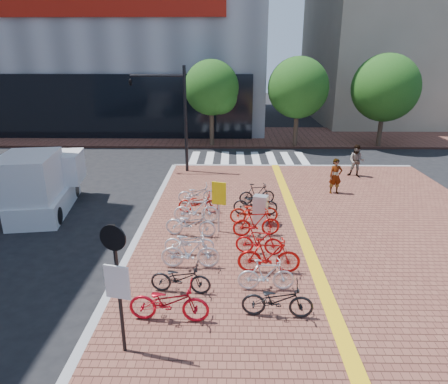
{
  "coord_description": "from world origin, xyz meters",
  "views": [
    {
      "loc": [
        -0.64,
        -10.97,
        6.4
      ],
      "look_at": [
        -0.89,
        3.75,
        1.3
      ],
      "focal_mm": 32.0,
      "sensor_mm": 36.0,
      "label": 1
    }
  ],
  "objects_px": {
    "bike_4": "(191,223)",
    "bike_10": "(269,256)",
    "bike_11": "(259,241)",
    "bike_2": "(190,252)",
    "bike_13": "(254,211)",
    "bike_15": "(257,194)",
    "pedestrian_a": "(336,176)",
    "utility_box": "(260,210)",
    "bike_9": "(266,275)",
    "traffic_light_pole": "(160,100)",
    "box_truck": "(42,184)",
    "bike_7": "(197,193)",
    "bike_6": "(199,203)",
    "bike_8": "(277,300)",
    "bike_12": "(256,223)",
    "bike_3": "(189,242)",
    "bike_5": "(196,210)",
    "pedestrian_b": "(357,161)",
    "bike_14": "(255,203)",
    "bike_1": "(180,278)",
    "notice_sign": "(117,275)",
    "yellow_sign": "(219,198)",
    "bike_0": "(169,302)"
  },
  "relations": [
    {
      "from": "bike_4",
      "to": "notice_sign",
      "type": "distance_m",
      "value": 6.23
    },
    {
      "from": "bike_5",
      "to": "bike_14",
      "type": "relative_size",
      "value": 0.97
    },
    {
      "from": "bike_6",
      "to": "pedestrian_a",
      "type": "bearing_deg",
      "value": -67.45
    },
    {
      "from": "bike_14",
      "to": "pedestrian_b",
      "type": "bearing_deg",
      "value": -42.95
    },
    {
      "from": "bike_7",
      "to": "pedestrian_a",
      "type": "relative_size",
      "value": 0.99
    },
    {
      "from": "bike_5",
      "to": "bike_13",
      "type": "distance_m",
      "value": 2.25
    },
    {
      "from": "utility_box",
      "to": "notice_sign",
      "type": "distance_m",
      "value": 8.04
    },
    {
      "from": "bike_6",
      "to": "bike_5",
      "type": "bearing_deg",
      "value": 179.08
    },
    {
      "from": "bike_11",
      "to": "bike_4",
      "type": "bearing_deg",
      "value": 69.09
    },
    {
      "from": "box_truck",
      "to": "bike_11",
      "type": "bearing_deg",
      "value": -24.39
    },
    {
      "from": "bike_6",
      "to": "utility_box",
      "type": "xyz_separation_m",
      "value": [
        2.47,
        -1.12,
        0.14
      ]
    },
    {
      "from": "pedestrian_b",
      "to": "traffic_light_pole",
      "type": "bearing_deg",
      "value": -158.73
    },
    {
      "from": "bike_4",
      "to": "pedestrian_b",
      "type": "relative_size",
      "value": 1.07
    },
    {
      "from": "bike_2",
      "to": "box_truck",
      "type": "height_order",
      "value": "box_truck"
    },
    {
      "from": "utility_box",
      "to": "bike_7",
      "type": "bearing_deg",
      "value": 138.9
    },
    {
      "from": "bike_1",
      "to": "bike_12",
      "type": "bearing_deg",
      "value": -25.97
    },
    {
      "from": "bike_4",
      "to": "bike_10",
      "type": "height_order",
      "value": "bike_10"
    },
    {
      "from": "bike_8",
      "to": "bike_12",
      "type": "height_order",
      "value": "bike_12"
    },
    {
      "from": "utility_box",
      "to": "bike_11",
      "type": "bearing_deg",
      "value": -94.89
    },
    {
      "from": "bike_7",
      "to": "bike_14",
      "type": "height_order",
      "value": "bike_14"
    },
    {
      "from": "pedestrian_b",
      "to": "utility_box",
      "type": "xyz_separation_m",
      "value": [
        -5.57,
        -6.46,
        -0.28
      ]
    },
    {
      "from": "bike_2",
      "to": "bike_12",
      "type": "xyz_separation_m",
      "value": [
        2.16,
        2.32,
        -0.02
      ]
    },
    {
      "from": "notice_sign",
      "to": "bike_15",
      "type": "bearing_deg",
      "value": 69.35
    },
    {
      "from": "bike_9",
      "to": "traffic_light_pole",
      "type": "bearing_deg",
      "value": 21.04
    },
    {
      "from": "bike_2",
      "to": "bike_14",
      "type": "height_order",
      "value": "bike_2"
    },
    {
      "from": "bike_8",
      "to": "pedestrian_a",
      "type": "height_order",
      "value": "pedestrian_a"
    },
    {
      "from": "yellow_sign",
      "to": "bike_9",
      "type": "bearing_deg",
      "value": -69.44
    },
    {
      "from": "bike_15",
      "to": "traffic_light_pole",
      "type": "relative_size",
      "value": 0.28
    },
    {
      "from": "bike_1",
      "to": "bike_15",
      "type": "bearing_deg",
      "value": -13.95
    },
    {
      "from": "bike_1",
      "to": "bike_2",
      "type": "height_order",
      "value": "bike_2"
    },
    {
      "from": "utility_box",
      "to": "bike_15",
      "type": "bearing_deg",
      "value": 89.98
    },
    {
      "from": "bike_6",
      "to": "utility_box",
      "type": "distance_m",
      "value": 2.72
    },
    {
      "from": "bike_13",
      "to": "bike_14",
      "type": "distance_m",
      "value": 0.89
    },
    {
      "from": "bike_0",
      "to": "traffic_light_pole",
      "type": "relative_size",
      "value": 0.35
    },
    {
      "from": "bike_1",
      "to": "bike_14",
      "type": "height_order",
      "value": "bike_14"
    },
    {
      "from": "bike_15",
      "to": "pedestrian_a",
      "type": "relative_size",
      "value": 0.95
    },
    {
      "from": "bike_15",
      "to": "pedestrian_a",
      "type": "xyz_separation_m",
      "value": [
        3.77,
        1.55,
        0.36
      ]
    },
    {
      "from": "bike_12",
      "to": "bike_13",
      "type": "xyz_separation_m",
      "value": [
        -0.02,
        1.18,
        -0.02
      ]
    },
    {
      "from": "bike_0",
      "to": "box_truck",
      "type": "height_order",
      "value": "box_truck"
    },
    {
      "from": "bike_11",
      "to": "bike_15",
      "type": "distance_m",
      "value": 4.63
    },
    {
      "from": "bike_9",
      "to": "bike_13",
      "type": "xyz_separation_m",
      "value": [
        -0.09,
        4.7,
        0.02
      ]
    },
    {
      "from": "bike_7",
      "to": "box_truck",
      "type": "bearing_deg",
      "value": 87.38
    },
    {
      "from": "bike_2",
      "to": "bike_13",
      "type": "xyz_separation_m",
      "value": [
        2.13,
        3.5,
        -0.05
      ]
    },
    {
      "from": "pedestrian_b",
      "to": "bike_2",
      "type": "bearing_deg",
      "value": -102.64
    },
    {
      "from": "bike_15",
      "to": "bike_14",
      "type": "bearing_deg",
      "value": 163.65
    },
    {
      "from": "bike_5",
      "to": "bike_11",
      "type": "bearing_deg",
      "value": -139.78
    },
    {
      "from": "box_truck",
      "to": "bike_7",
      "type": "bearing_deg",
      "value": 6.77
    },
    {
      "from": "pedestrian_a",
      "to": "bike_0",
      "type": "bearing_deg",
      "value": -129.8
    },
    {
      "from": "bike_3",
      "to": "pedestrian_a",
      "type": "height_order",
      "value": "pedestrian_a"
    },
    {
      "from": "bike_9",
      "to": "bike_5",
      "type": "bearing_deg",
      "value": 25.71
    }
  ]
}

